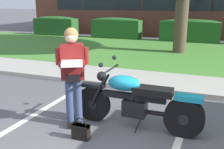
{
  "coord_description": "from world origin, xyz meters",
  "views": [
    {
      "loc": [
        1.17,
        -2.59,
        2.09
      ],
      "look_at": [
        -0.4,
        1.57,
        0.85
      ],
      "focal_mm": 41.5,
      "sensor_mm": 36.0,
      "label": 1
    }
  ],
  "objects_px": {
    "hedge_center_right": "(190,30)",
    "brick_building": "(213,3)",
    "rider_person": "(73,70)",
    "hedge_center_left": "(116,28)",
    "hedge_left": "(56,25)",
    "handbag": "(81,130)",
    "motorcycle": "(141,102)"
  },
  "relations": [
    {
      "from": "handbag",
      "to": "brick_building",
      "type": "relative_size",
      "value": 0.01
    },
    {
      "from": "rider_person",
      "to": "hedge_center_left",
      "type": "height_order",
      "value": "rider_person"
    },
    {
      "from": "hedge_left",
      "to": "hedge_center_left",
      "type": "height_order",
      "value": "same"
    },
    {
      "from": "rider_person",
      "to": "handbag",
      "type": "height_order",
      "value": "rider_person"
    },
    {
      "from": "rider_person",
      "to": "hedge_center_left",
      "type": "relative_size",
      "value": 0.59
    },
    {
      "from": "rider_person",
      "to": "hedge_center_right",
      "type": "xyz_separation_m",
      "value": [
        1.01,
        10.95,
        -0.36
      ]
    },
    {
      "from": "hedge_center_right",
      "to": "motorcycle",
      "type": "bearing_deg",
      "value": -89.56
    },
    {
      "from": "rider_person",
      "to": "brick_building",
      "type": "relative_size",
      "value": 0.07
    },
    {
      "from": "hedge_center_right",
      "to": "hedge_left",
      "type": "bearing_deg",
      "value": 180.0
    },
    {
      "from": "rider_person",
      "to": "handbag",
      "type": "distance_m",
      "value": 0.98
    },
    {
      "from": "motorcycle",
      "to": "hedge_center_right",
      "type": "distance_m",
      "value": 10.63
    },
    {
      "from": "rider_person",
      "to": "hedge_left",
      "type": "relative_size",
      "value": 0.6
    },
    {
      "from": "handbag",
      "to": "brick_building",
      "type": "height_order",
      "value": "brick_building"
    },
    {
      "from": "handbag",
      "to": "hedge_center_right",
      "type": "bearing_deg",
      "value": 86.41
    },
    {
      "from": "motorcycle",
      "to": "rider_person",
      "type": "distance_m",
      "value": 1.26
    },
    {
      "from": "motorcycle",
      "to": "hedge_center_right",
      "type": "xyz_separation_m",
      "value": [
        -0.08,
        10.63,
        0.17
      ]
    },
    {
      "from": "brick_building",
      "to": "hedge_center_left",
      "type": "bearing_deg",
      "value": -128.78
    },
    {
      "from": "rider_person",
      "to": "hedge_left",
      "type": "distance_m",
      "value": 13.19
    },
    {
      "from": "handbag",
      "to": "hedge_center_left",
      "type": "height_order",
      "value": "hedge_center_left"
    },
    {
      "from": "handbag",
      "to": "hedge_left",
      "type": "xyz_separation_m",
      "value": [
        -7.65,
        11.31,
        0.51
      ]
    },
    {
      "from": "hedge_center_right",
      "to": "brick_building",
      "type": "height_order",
      "value": "brick_building"
    },
    {
      "from": "hedge_center_left",
      "to": "brick_building",
      "type": "bearing_deg",
      "value": 51.22
    },
    {
      "from": "rider_person",
      "to": "hedge_center_left",
      "type": "distance_m",
      "value": 11.41
    },
    {
      "from": "handbag",
      "to": "motorcycle",
      "type": "bearing_deg",
      "value": 40.86
    },
    {
      "from": "rider_person",
      "to": "motorcycle",
      "type": "bearing_deg",
      "value": 16.43
    },
    {
      "from": "motorcycle",
      "to": "brick_building",
      "type": "relative_size",
      "value": 0.09
    },
    {
      "from": "handbag",
      "to": "hedge_center_right",
      "type": "distance_m",
      "value": 11.35
    },
    {
      "from": "motorcycle",
      "to": "handbag",
      "type": "bearing_deg",
      "value": -139.14
    },
    {
      "from": "hedge_center_right",
      "to": "brick_building",
      "type": "relative_size",
      "value": 0.13
    },
    {
      "from": "hedge_left",
      "to": "brick_building",
      "type": "bearing_deg",
      "value": 34.61
    },
    {
      "from": "rider_person",
      "to": "brick_building",
      "type": "height_order",
      "value": "brick_building"
    },
    {
      "from": "hedge_center_left",
      "to": "rider_person",
      "type": "bearing_deg",
      "value": -73.89
    }
  ]
}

